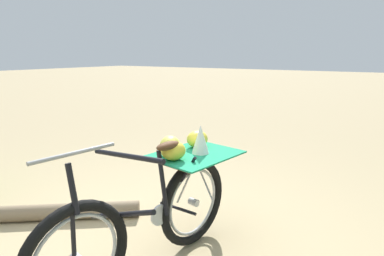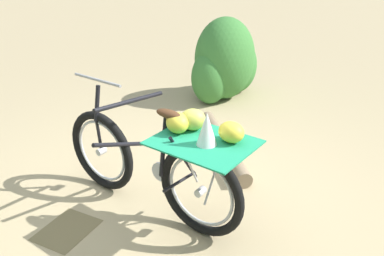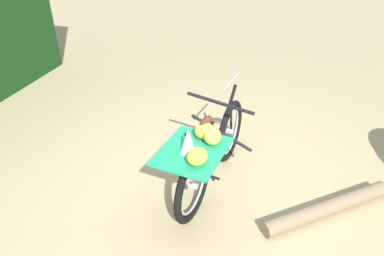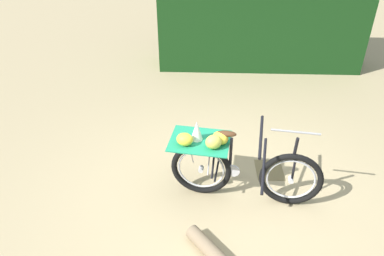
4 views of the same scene
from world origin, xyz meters
name	(u,v)px [view 2 (image 2 of 4)]	position (x,y,z in m)	size (l,w,h in m)	color
ground_plane	(174,212)	(0.00, 0.00, 0.00)	(60.00, 60.00, 0.00)	tan
bicycle	(158,160)	(0.05, -0.10, 0.49)	(0.79, 1.80, 1.03)	black
fallen_log	(223,145)	(-1.15, -0.04, 0.08)	(0.16, 0.16, 1.45)	#7F6B51
shrub_cluster	(225,63)	(-2.65, -0.66, 0.49)	(1.17, 0.80, 1.11)	#387533
leaf_litter_patch	(67,230)	(0.57, -0.62, 0.00)	(0.44, 0.36, 0.01)	olive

